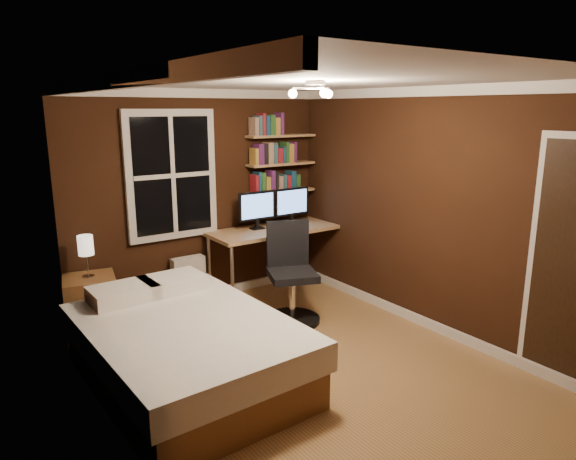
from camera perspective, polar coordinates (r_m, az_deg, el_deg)
floor at (r=4.84m, az=1.92°, el=-14.81°), size 4.20×4.20×0.00m
wall_back at (r=6.17m, az=-9.76°, el=3.51°), size 3.20×0.04×2.50m
wall_left at (r=3.69m, az=-18.28°, el=-3.62°), size 0.04×4.20×2.50m
wall_right at (r=5.48m, az=15.56°, el=1.99°), size 0.04×4.20×2.50m
ceiling at (r=4.27m, az=2.19°, el=16.23°), size 3.20×4.20×0.02m
window at (r=5.95m, az=-12.79°, el=5.94°), size 1.06×0.06×1.46m
ceiling_fixture at (r=4.19m, az=3.03°, el=14.91°), size 0.44×0.44×0.18m
bookshelf_lower at (r=6.59m, az=-0.77°, el=4.33°), size 0.92×0.22×0.03m
books_row_lower at (r=6.57m, az=-0.78°, el=5.45°), size 0.66×0.16×0.23m
bookshelf_middle at (r=6.54m, az=-0.78°, el=7.36°), size 0.92×0.22×0.03m
books_row_middle at (r=6.53m, az=-0.79°, el=8.49°), size 0.60×0.16×0.23m
bookshelf_upper at (r=6.52m, az=-0.79°, el=10.42°), size 0.92×0.22×0.03m
books_row_upper at (r=6.51m, az=-0.80°, el=11.56°), size 0.42×0.16×0.23m
bed at (r=4.53m, az=-11.26°, el=-12.91°), size 1.57×2.13×0.71m
nightstand at (r=5.69m, az=-21.02°, el=-7.89°), size 0.59×0.59×0.62m
bedside_lamp at (r=5.52m, az=-21.47°, el=-2.76°), size 0.15×0.15×0.44m
radiator at (r=6.21m, az=-10.98°, el=-5.59°), size 0.39×0.14×0.59m
desk at (r=6.39m, az=-1.04°, el=-0.24°), size 1.77×0.66×0.84m
monitor_left at (r=6.26m, az=-3.47°, el=2.18°), size 0.50×0.12×0.46m
monitor_right at (r=6.54m, az=0.40°, el=2.69°), size 0.50×0.12×0.46m
desk_lamp at (r=6.66m, az=5.74°, el=2.73°), size 0.14×0.32×0.44m
office_chair at (r=5.62m, az=0.36°, el=-5.92°), size 0.63×0.63×1.09m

